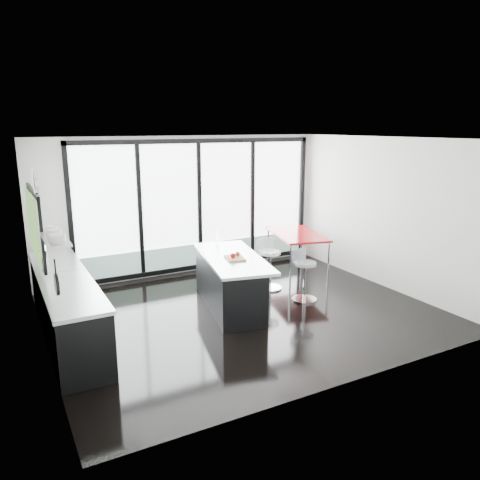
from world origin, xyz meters
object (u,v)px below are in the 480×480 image
bar_stool_far (270,270)px  red_table (297,253)px  island (229,281)px  bar_stool_near (305,281)px

bar_stool_far → red_table: 1.21m
island → red_table: size_ratio=1.47×
bar_stool_far → island: bearing=-160.3°
island → red_table: (2.11, 1.04, -0.03)m
red_table → island: bearing=-153.7°
island → bar_stool_far: size_ratio=3.11×
bar_stool_far → bar_stool_near: bearing=-76.1°
bar_stool_near → red_table: red_table is taller
bar_stool_near → bar_stool_far: bar_stool_far is taller
island → bar_stool_far: (1.07, 0.42, -0.08)m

